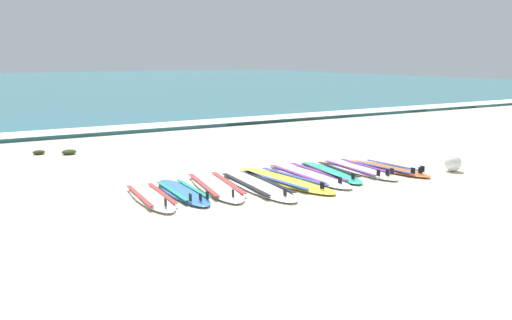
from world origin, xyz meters
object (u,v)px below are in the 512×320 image
Objects in this scene: surfboard_3 at (257,185)px; surfboard_8 at (388,168)px; surfboard_4 at (284,180)px; surfboard_1 at (183,192)px; surfboard_6 at (329,172)px; beach_ball at (453,163)px; surfboard_0 at (151,197)px; surfboard_7 at (358,169)px; surfboard_2 at (215,185)px; surfboard_5 at (307,175)px.

surfboard_3 is 2.81m from surfboard_8.
surfboard_8 is at bearing -5.38° from surfboard_4.
surfboard_8 is at bearing -4.78° from surfboard_1.
surfboard_1 is at bearing 179.40° from surfboard_6.
beach_ball is (2.11, -1.01, 0.12)m from surfboard_6.
surfboard_0 is at bearing 169.47° from beach_ball.
beach_ball is (5.00, -1.04, 0.12)m from surfboard_1.
beach_ball is at bearing -36.48° from surfboard_8.
surfboard_6 is 0.64m from surfboard_7.
surfboard_0 is 1.17m from surfboard_2.
surfboard_8 is (1.15, -0.31, 0.00)m from surfboard_6.
beach_ball is at bearing -25.66° from surfboard_6.
surfboard_4 is 1.08m from surfboard_6.
surfboard_8 is at bearing -12.13° from surfboard_5.
surfboard_7 is 1.14× the size of surfboard_8.
surfboard_1 and surfboard_4 have the same top height.
surfboard_2 is at bearing 176.58° from surfboard_5.
surfboard_0 is 1.01× the size of surfboard_1.
surfboard_3 is at bearing 167.22° from beach_ball.
surfboard_1 is 2.42m from surfboard_5.
surfboard_5 is (2.42, 0.01, -0.00)m from surfboard_1.
beach_ball is at bearing -16.02° from surfboard_4.
beach_ball reaches higher than surfboard_1.
surfboard_1 is 0.77× the size of surfboard_4.
beach_ball is at bearing -14.89° from surfboard_2.
surfboard_5 is at bearing 167.87° from surfboard_8.
surfboard_5 is at bearing 0.54° from surfboard_0.
surfboard_6 is at bearing -0.24° from surfboard_0.
surfboard_8 is (1.63, -0.35, 0.00)m from surfboard_5.
surfboard_5 is 1.18× the size of surfboard_6.
surfboard_5 and surfboard_6 have the same top height.
surfboard_7 is (1.11, -0.09, 0.00)m from surfboard_5.
surfboard_3 is 1.00× the size of surfboard_4.
surfboard_6 is at bearing 154.34° from beach_ball.
surfboard_3 is 8.07× the size of beach_ball.
surfboard_5 is 1.67m from surfboard_8.
surfboard_7 is 0.58m from surfboard_8.
surfboard_7 is (2.89, -0.20, 0.00)m from surfboard_2.
surfboard_0 is 1.01× the size of surfboard_8.
surfboard_4 and surfboard_5 have the same top height.
surfboard_7 is (0.64, -0.05, 0.00)m from surfboard_6.
surfboard_8 is at bearing -3.02° from surfboard_3.
surfboard_0 is 0.93× the size of surfboard_6.
beach_ball is at bearing -22.21° from surfboard_5.
surfboard_6 is (3.42, -0.01, -0.00)m from surfboard_0.
surfboard_1 is 2.89m from surfboard_6.
surfboard_2 is 7.77× the size of beach_ball.
surfboard_1 is at bearing 175.96° from surfboard_4.
surfboard_3 and surfboard_7 have the same top height.
surfboard_5 is 1.11m from surfboard_7.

